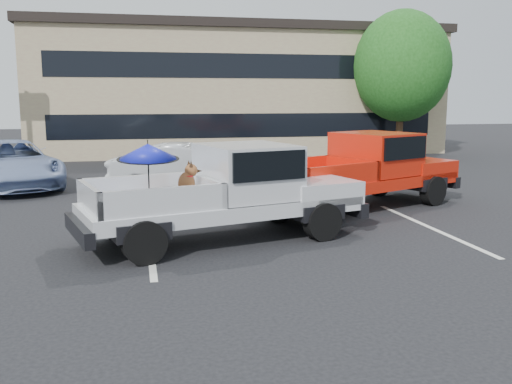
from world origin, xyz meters
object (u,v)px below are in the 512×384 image
(tree_back, at_px, (293,69))
(silver_pickup, at_px, (236,187))
(tree_right, at_px, (402,66))
(red_pickup, at_px, (371,166))
(silver_sedan, at_px, (190,170))
(blue_suv, at_px, (10,164))

(tree_back, bearing_deg, silver_pickup, -108.28)
(tree_right, bearing_deg, silver_pickup, -126.21)
(tree_right, relative_size, silver_pickup, 1.13)
(silver_pickup, height_order, red_pickup, silver_pickup)
(tree_right, bearing_deg, red_pickup, -118.99)
(tree_back, xyz_separation_m, red_pickup, (-3.28, -19.34, -3.38))
(tree_back, height_order, silver_sedan, tree_back)
(tree_back, bearing_deg, red_pickup, -99.64)
(silver_sedan, distance_m, blue_suv, 5.93)
(red_pickup, distance_m, silver_sedan, 5.13)
(tree_right, distance_m, red_pickup, 13.35)
(red_pickup, xyz_separation_m, silver_sedan, (-4.43, 2.56, -0.29))
(tree_right, bearing_deg, blue_suv, -158.88)
(red_pickup, height_order, blue_suv, red_pickup)
(tree_back, height_order, red_pickup, tree_back)
(tree_back, xyz_separation_m, silver_pickup, (-7.28, -22.04, -3.36))
(tree_back, distance_m, blue_suv, 19.63)
(silver_pickup, relative_size, blue_suv, 1.13)
(tree_back, xyz_separation_m, silver_sedan, (-7.72, -16.78, -3.67))
(red_pickup, bearing_deg, blue_suv, 127.78)
(silver_sedan, bearing_deg, silver_pickup, -162.65)
(tree_right, height_order, silver_sedan, tree_right)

